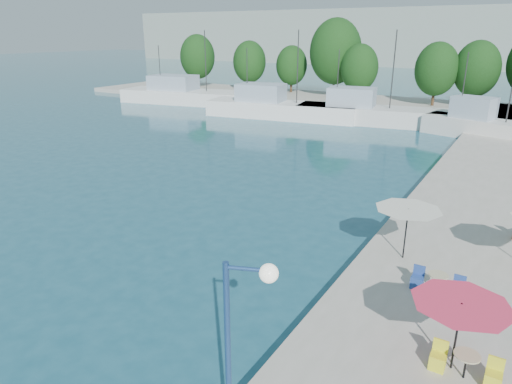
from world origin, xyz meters
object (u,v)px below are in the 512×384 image
Objects in this scene: trawler_02 at (278,108)px; trawler_04 at (487,128)px; trawler_01 at (190,96)px; umbrella_white at (408,215)px; street_lamp at (243,334)px; umbrella_pink at (460,312)px; trawler_03 at (369,114)px.

trawler_04 is at bearing -8.73° from trawler_02.
trawler_01 and trawler_02 have the same top height.
umbrella_white is (22.14, -29.52, 1.48)m from trawler_02.
street_lamp is at bearing -70.96° from trawler_02.
trawler_02 is at bearing -22.41° from trawler_01.
street_lamp is at bearing -75.32° from trawler_04.
umbrella_pink is 1.00× the size of umbrella_white.
trawler_04 reaches higher than umbrella_pink.
street_lamp is (-3.28, -5.67, 1.63)m from umbrella_pink.
umbrella_pink is at bearing -63.63° from trawler_02.
trawler_04 reaches higher than umbrella_white.
trawler_01 and trawler_04 have the same top height.
umbrella_white is at bearing 115.60° from umbrella_pink.
trawler_03 is at bearing 111.37° from umbrella_pink.
street_lamp is (-0.56, -41.26, 3.01)m from trawler_04.
trawler_04 is 35.72m from umbrella_pink.
umbrella_pink is at bearing 39.08° from street_lamp.
trawler_01 is at bearing 136.52° from umbrella_pink.
trawler_03 is at bearing -173.45° from trawler_04.
umbrella_white is at bearing -78.95° from trawler_03.
trawler_04 is at bearing -18.39° from trawler_03.
trawler_02 reaches higher than street_lamp.
trawler_03 reaches higher than street_lamp.
trawler_04 is 41.37m from street_lamp.
trawler_03 is 6.35× the size of umbrella_pink.
trawler_02 is 1.07× the size of trawler_03.
trawler_04 is at bearing 89.66° from umbrella_white.
umbrella_pink is (2.72, -35.59, 1.38)m from trawler_04.
trawler_02 is 1.45× the size of trawler_04.
trawler_03 and trawler_04 have the same top height.
street_lamp is at bearing -91.89° from umbrella_white.
trawler_03 is 6.35× the size of umbrella_white.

